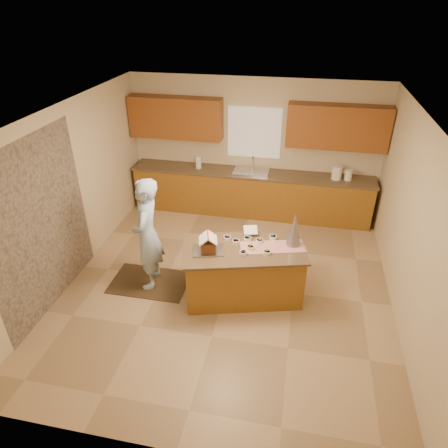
# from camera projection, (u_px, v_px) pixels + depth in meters

# --- Properties ---
(floor) EXTENTS (5.50, 5.50, 0.00)m
(floor) POSITION_uv_depth(u_px,v_px,m) (228.00, 285.00, 6.43)
(floor) COLOR tan
(floor) RESTS_ON ground
(ceiling) EXTENTS (5.50, 5.50, 0.00)m
(ceiling) POSITION_uv_depth(u_px,v_px,m) (229.00, 117.00, 5.07)
(ceiling) COLOR silver
(ceiling) RESTS_ON floor
(wall_back) EXTENTS (5.50, 5.50, 0.00)m
(wall_back) POSITION_uv_depth(u_px,v_px,m) (254.00, 147.00, 8.08)
(wall_back) COLOR beige
(wall_back) RESTS_ON floor
(wall_front) EXTENTS (5.50, 5.50, 0.00)m
(wall_front) POSITION_uv_depth(u_px,v_px,m) (167.00, 361.00, 3.43)
(wall_front) COLOR beige
(wall_front) RESTS_ON floor
(wall_left) EXTENTS (5.50, 5.50, 0.00)m
(wall_left) POSITION_uv_depth(u_px,v_px,m) (69.00, 195.00, 6.18)
(wall_left) COLOR beige
(wall_left) RESTS_ON floor
(wall_right) EXTENTS (5.50, 5.50, 0.00)m
(wall_right) POSITION_uv_depth(u_px,v_px,m) (413.00, 228.00, 5.32)
(wall_right) COLOR beige
(wall_right) RESTS_ON floor
(stone_accent) EXTENTS (0.00, 2.50, 2.50)m
(stone_accent) POSITION_uv_depth(u_px,v_px,m) (41.00, 227.00, 5.55)
(stone_accent) COLOR gray
(stone_accent) RESTS_ON wall_left
(window_curtain) EXTENTS (1.05, 0.03, 1.00)m
(window_curtain) POSITION_uv_depth(u_px,v_px,m) (254.00, 133.00, 7.90)
(window_curtain) COLOR white
(window_curtain) RESTS_ON wall_back
(back_counter_base) EXTENTS (4.80, 0.60, 0.88)m
(back_counter_base) POSITION_uv_depth(u_px,v_px,m) (250.00, 194.00, 8.28)
(back_counter_base) COLOR #96611F
(back_counter_base) RESTS_ON floor
(back_counter_top) EXTENTS (4.85, 0.63, 0.04)m
(back_counter_top) POSITION_uv_depth(u_px,v_px,m) (251.00, 173.00, 8.05)
(back_counter_top) COLOR brown
(back_counter_top) RESTS_ON back_counter_base
(upper_cabinet_left) EXTENTS (1.85, 0.35, 0.80)m
(upper_cabinet_left) POSITION_uv_depth(u_px,v_px,m) (176.00, 118.00, 7.91)
(upper_cabinet_left) COLOR brown
(upper_cabinet_left) RESTS_ON wall_back
(upper_cabinet_right) EXTENTS (1.85, 0.35, 0.80)m
(upper_cabinet_right) POSITION_uv_depth(u_px,v_px,m) (337.00, 127.00, 7.38)
(upper_cabinet_right) COLOR brown
(upper_cabinet_right) RESTS_ON wall_back
(sink) EXTENTS (0.70, 0.45, 0.12)m
(sink) POSITION_uv_depth(u_px,v_px,m) (251.00, 174.00, 8.06)
(sink) COLOR silver
(sink) RESTS_ON back_counter_top
(faucet) EXTENTS (0.03, 0.03, 0.28)m
(faucet) POSITION_uv_depth(u_px,v_px,m) (253.00, 162.00, 8.12)
(faucet) COLOR silver
(faucet) RESTS_ON back_counter_top
(island_base) EXTENTS (1.84, 1.25, 0.82)m
(island_base) POSITION_uv_depth(u_px,v_px,m) (243.00, 273.00, 6.03)
(island_base) COLOR #96611F
(island_base) RESTS_ON floor
(island_top) EXTENTS (1.93, 1.34, 0.04)m
(island_top) POSITION_uv_depth(u_px,v_px,m) (244.00, 249.00, 5.81)
(island_top) COLOR brown
(island_top) RESTS_ON island_base
(table_runner) EXTENTS (0.99, 0.57, 0.01)m
(table_runner) POSITION_uv_depth(u_px,v_px,m) (273.00, 247.00, 5.82)
(table_runner) COLOR #9F0B10
(table_runner) RESTS_ON island_top
(baking_tray) EXTENTS (0.50, 0.42, 0.02)m
(baking_tray) POSITION_uv_depth(u_px,v_px,m) (208.00, 250.00, 5.73)
(baking_tray) COLOR silver
(baking_tray) RESTS_ON island_top
(cookbook) EXTENTS (0.24, 0.21, 0.09)m
(cookbook) POSITION_uv_depth(u_px,v_px,m) (251.00, 230.00, 6.07)
(cookbook) COLOR white
(cookbook) RESTS_ON island_top
(tinsel_tree) EXTENTS (0.25, 0.25, 0.51)m
(tinsel_tree) POSITION_uv_depth(u_px,v_px,m) (294.00, 230.00, 5.75)
(tinsel_tree) COLOR #ACACB8
(tinsel_tree) RESTS_ON island_top
(rug) EXTENTS (1.22, 0.80, 0.01)m
(rug) POSITION_uv_depth(u_px,v_px,m) (150.00, 282.00, 6.48)
(rug) COLOR black
(rug) RESTS_ON floor
(boy) EXTENTS (0.52, 0.71, 1.80)m
(boy) POSITION_uv_depth(u_px,v_px,m) (147.00, 235.00, 6.01)
(boy) COLOR #A6C7EB
(boy) RESTS_ON rug
(canister_a) EXTENTS (0.16, 0.16, 0.22)m
(canister_a) POSITION_uv_depth(u_px,v_px,m) (336.00, 174.00, 7.70)
(canister_a) COLOR white
(canister_a) RESTS_ON back_counter_top
(canister_b) EXTENTS (0.18, 0.18, 0.26)m
(canister_b) POSITION_uv_depth(u_px,v_px,m) (337.00, 173.00, 7.69)
(canister_b) COLOR white
(canister_b) RESTS_ON back_counter_top
(canister_c) EXTENTS (0.14, 0.14, 0.20)m
(canister_c) POSITION_uv_depth(u_px,v_px,m) (348.00, 175.00, 7.67)
(canister_c) COLOR white
(canister_c) RESTS_ON back_counter_top
(paper_towel) EXTENTS (0.11, 0.11, 0.24)m
(paper_towel) POSITION_uv_depth(u_px,v_px,m) (198.00, 163.00, 8.17)
(paper_towel) COLOR white
(paper_towel) RESTS_ON back_counter_top
(gingerbread_house) EXTENTS (0.31, 0.32, 0.26)m
(gingerbread_house) POSITION_uv_depth(u_px,v_px,m) (208.00, 244.00, 5.67)
(gingerbread_house) COLOR #602B19
(gingerbread_house) RESTS_ON baking_tray
(candy_bowls) EXTENTS (0.78, 0.61, 0.05)m
(candy_bowls) POSITION_uv_depth(u_px,v_px,m) (250.00, 244.00, 5.86)
(candy_bowls) COLOR #C62243
(candy_bowls) RESTS_ON island_top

